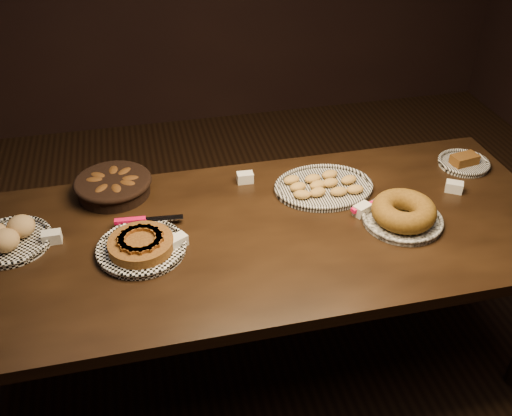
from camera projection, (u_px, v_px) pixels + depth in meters
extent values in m
plane|color=black|center=(258.00, 358.00, 2.65)|extent=(5.00, 5.00, 0.00)
cube|color=black|center=(259.00, 235.00, 2.23)|extent=(2.40, 1.00, 0.05)
cylinder|color=black|center=(5.00, 283.00, 2.55)|extent=(0.08, 0.08, 0.70)
cylinder|color=black|center=(445.00, 219.00, 2.94)|extent=(0.08, 0.08, 0.70)
torus|color=white|center=(141.00, 247.00, 2.10)|extent=(0.33, 0.33, 0.02)
cylinder|color=#48220E|center=(141.00, 244.00, 2.09)|extent=(0.30, 0.30, 0.04)
cube|color=#592F0F|center=(158.00, 239.00, 2.07)|extent=(0.04, 0.09, 0.01)
cube|color=#592F0F|center=(158.00, 234.00, 2.10)|extent=(0.04, 0.09, 0.01)
cube|color=#592F0F|center=(154.00, 230.00, 2.12)|extent=(0.07, 0.08, 0.01)
cube|color=#592F0F|center=(148.00, 228.00, 2.13)|extent=(0.08, 0.06, 0.01)
cube|color=#592F0F|center=(140.00, 228.00, 2.13)|extent=(0.08, 0.03, 0.01)
cube|color=#592F0F|center=(132.00, 230.00, 2.12)|extent=(0.08, 0.05, 0.01)
cube|color=#592F0F|center=(126.00, 234.00, 2.10)|extent=(0.07, 0.08, 0.01)
cube|color=#592F0F|center=(122.00, 238.00, 2.08)|extent=(0.04, 0.09, 0.01)
cube|color=#592F0F|center=(122.00, 243.00, 2.06)|extent=(0.04, 0.09, 0.01)
cube|color=#592F0F|center=(126.00, 247.00, 2.04)|extent=(0.07, 0.08, 0.01)
cube|color=#592F0F|center=(132.00, 250.00, 2.02)|extent=(0.08, 0.06, 0.01)
cube|color=#592F0F|center=(140.00, 250.00, 2.02)|extent=(0.08, 0.03, 0.01)
cube|color=#592F0F|center=(149.00, 248.00, 2.03)|extent=(0.08, 0.05, 0.01)
cube|color=#592F0F|center=(155.00, 244.00, 2.05)|extent=(0.07, 0.08, 0.01)
cube|color=#F80C4D|center=(130.00, 221.00, 2.21)|extent=(0.12, 0.03, 0.02)
cube|color=silver|center=(164.00, 218.00, 2.23)|extent=(0.15, 0.04, 0.00)
torus|color=black|center=(324.00, 186.00, 2.43)|extent=(0.34, 0.34, 0.02)
ellipsoid|color=olive|center=(302.00, 194.00, 2.36)|extent=(0.08, 0.06, 0.04)
ellipsoid|color=olive|center=(318.00, 192.00, 2.37)|extent=(0.08, 0.07, 0.04)
ellipsoid|color=olive|center=(339.00, 191.00, 2.38)|extent=(0.07, 0.05, 0.04)
ellipsoid|color=olive|center=(355.00, 189.00, 2.39)|extent=(0.08, 0.05, 0.04)
ellipsoid|color=olive|center=(298.00, 187.00, 2.41)|extent=(0.08, 0.06, 0.04)
ellipsoid|color=olive|center=(318.00, 185.00, 2.42)|extent=(0.08, 0.06, 0.04)
ellipsoid|color=olive|center=(330.00, 183.00, 2.43)|extent=(0.08, 0.06, 0.04)
ellipsoid|color=olive|center=(349.00, 180.00, 2.45)|extent=(0.08, 0.06, 0.04)
ellipsoid|color=olive|center=(292.00, 180.00, 2.45)|extent=(0.08, 0.06, 0.04)
ellipsoid|color=olive|center=(313.00, 179.00, 2.46)|extent=(0.08, 0.06, 0.04)
ellipsoid|color=olive|center=(330.00, 174.00, 2.49)|extent=(0.08, 0.06, 0.04)
torus|color=black|center=(402.00, 218.00, 2.24)|extent=(0.32, 0.32, 0.02)
torus|color=brown|center=(404.00, 211.00, 2.22)|extent=(0.33, 0.33, 0.09)
cube|color=#F80C4D|center=(364.00, 207.00, 2.29)|extent=(0.12, 0.06, 0.02)
cube|color=silver|center=(390.00, 199.00, 2.34)|extent=(0.15, 0.07, 0.00)
cylinder|color=black|center=(114.00, 187.00, 2.39)|extent=(0.39, 0.39, 0.07)
torus|color=black|center=(113.00, 182.00, 2.38)|extent=(0.32, 0.32, 0.03)
ellipsoid|color=#311C09|center=(131.00, 181.00, 2.39)|extent=(0.10, 0.06, 0.04)
ellipsoid|color=#311C09|center=(125.00, 174.00, 2.43)|extent=(0.11, 0.11, 0.04)
ellipsoid|color=#311C09|center=(114.00, 173.00, 2.44)|extent=(0.06, 0.10, 0.04)
ellipsoid|color=#311C09|center=(99.00, 178.00, 2.41)|extent=(0.11, 0.10, 0.04)
ellipsoid|color=#311C09|center=(95.00, 183.00, 2.38)|extent=(0.10, 0.07, 0.04)
ellipsoid|color=#311C09|center=(102.00, 191.00, 2.33)|extent=(0.10, 0.11, 0.04)
ellipsoid|color=#311C09|center=(117.00, 191.00, 2.33)|extent=(0.07, 0.10, 0.04)
ellipsoid|color=#311C09|center=(128.00, 186.00, 2.36)|extent=(0.11, 0.10, 0.04)
torus|color=white|center=(10.00, 240.00, 2.13)|extent=(0.30, 0.30, 0.02)
ellipsoid|color=#B07E51|center=(21.00, 226.00, 2.14)|extent=(0.10, 0.10, 0.08)
ellipsoid|color=#B07E51|center=(5.00, 240.00, 2.07)|extent=(0.10, 0.10, 0.08)
torus|color=black|center=(464.00, 162.00, 2.59)|extent=(0.23, 0.23, 0.02)
cube|color=#48220E|center=(465.00, 159.00, 2.58)|extent=(0.13, 0.09, 0.04)
cube|color=white|center=(178.00, 241.00, 2.12)|extent=(0.08, 0.07, 0.04)
cube|color=white|center=(245.00, 178.00, 2.48)|extent=(0.07, 0.05, 0.04)
cube|color=white|center=(362.00, 210.00, 2.28)|extent=(0.08, 0.07, 0.04)
cube|color=white|center=(52.00, 237.00, 2.14)|extent=(0.07, 0.05, 0.04)
cube|color=white|center=(454.00, 187.00, 2.42)|extent=(0.08, 0.07, 0.04)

